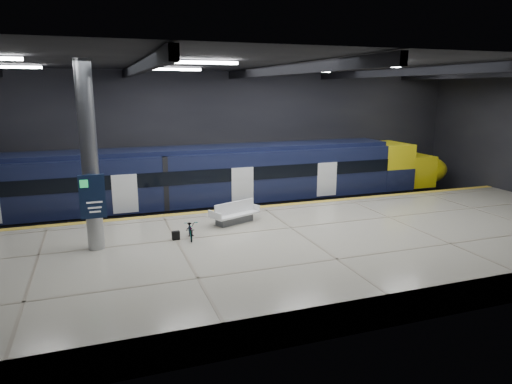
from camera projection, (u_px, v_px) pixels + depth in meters
name	position (u px, v px, depth m)	size (l,w,h in m)	color
ground	(282.00, 244.00, 20.95)	(30.00, 30.00, 0.00)	black
room_shell	(284.00, 119.00, 19.69)	(30.10, 16.10, 8.05)	black
platform	(306.00, 251.00, 18.53)	(30.00, 11.00, 1.10)	beige
safety_strip	(262.00, 207.00, 23.23)	(30.00, 0.40, 0.01)	gold
rails	(245.00, 213.00, 25.99)	(30.00, 1.52, 0.16)	gray
train	(214.00, 181.00, 24.96)	(29.40, 2.84, 3.79)	black
bench	(235.00, 215.00, 20.37)	(2.41, 1.68, 0.99)	#595B60
bicycle	(191.00, 229.00, 18.28)	(0.52, 1.48, 0.78)	#99999E
pannier_bag	(176.00, 235.00, 18.14)	(0.30, 0.18, 0.35)	black
info_column	(90.00, 160.00, 16.41)	(0.90, 0.78, 6.90)	#9EA0A5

